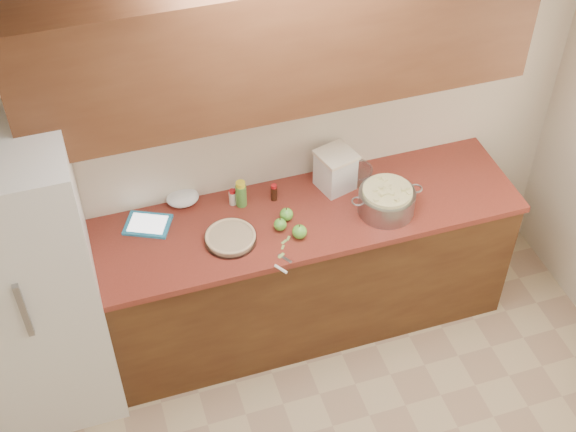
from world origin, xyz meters
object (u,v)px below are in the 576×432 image
object	(u,v)px
colander	(387,201)
flour_canister	(335,170)
pie	(230,238)
tablet	(148,225)

from	to	relation	value
colander	flour_canister	distance (m)	0.35
pie	colander	bearing A→B (deg)	-2.17
flour_canister	tablet	bearing A→B (deg)	179.68
pie	colander	size ratio (longest dim) A/B	0.68
pie	flour_canister	xyz separation A→B (m)	(0.69, 0.25, 0.10)
colander	flour_canister	size ratio (longest dim) A/B	1.72
flour_canister	tablet	distance (m)	1.10
colander	tablet	bearing A→B (deg)	167.53
pie	colander	xyz separation A→B (m)	(0.89, -0.03, 0.05)
flour_canister	pie	bearing A→B (deg)	-160.31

